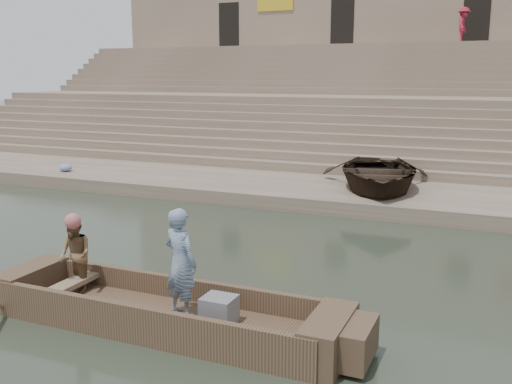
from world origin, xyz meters
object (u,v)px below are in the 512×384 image
Objects in this scene: rowing_man at (75,255)px; television at (218,310)px; beached_rowboat at (378,172)px; pedestrian at (463,25)px; standing_man at (181,262)px; main_rowboat at (163,320)px.

rowing_man is 2.73m from television.
pedestrian is (1.04, 14.46, 5.19)m from beached_rowboat.
standing_man is 0.93× the size of pedestrian.
main_rowboat is 1.92m from rowing_man.
standing_man is 0.88m from television.
beached_rowboat is at bearing 178.21° from pedestrian.
television is (0.93, -0.00, 0.31)m from main_rowboat.
main_rowboat is 2.88× the size of pedestrian.
television is 24.99m from pedestrian.
rowing_man is (-1.76, 0.19, 0.73)m from main_rowboat.
beached_rowboat is (0.84, 9.80, -0.15)m from standing_man.
main_rowboat is at bearing 180.00° from television.
main_rowboat is at bearing 15.74° from rowing_man.
rowing_man is (-2.06, 0.14, -0.19)m from standing_man.
television reaches higher than main_rowboat.
standing_man is 2.07m from rowing_man.
television is at bearing 179.37° from pedestrian.
pedestrian is at bearing 71.83° from beached_rowboat.
main_rowboat is 4.03× the size of rowing_man.
rowing_man is 10.09m from beached_rowboat.
television is (2.69, -0.19, -0.42)m from rowing_man.
rowing_man is at bearing 176.04° from television.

